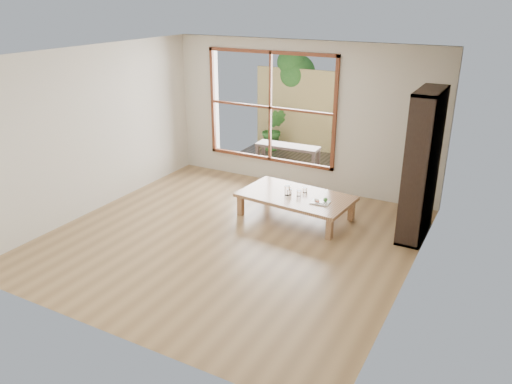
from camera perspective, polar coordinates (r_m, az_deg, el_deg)
ground at (r=7.32m, az=-2.83°, el=-5.23°), size 5.00×5.00×0.00m
low_table at (r=7.85m, az=4.57°, el=-0.65°), size 1.81×1.12×0.38m
floor_cushion at (r=8.90m, az=0.71°, el=0.11°), size 0.55×0.55×0.07m
bookshelf at (r=7.38m, az=18.42°, el=2.87°), size 0.34×0.96×2.14m
glass_tall at (r=7.80m, az=3.61°, el=0.19°), size 0.09×0.09×0.16m
glass_mid at (r=7.79m, az=4.93°, el=-0.14°), size 0.06×0.06×0.09m
glass_short at (r=7.93m, az=5.62°, el=0.24°), size 0.07×0.07×0.09m
glass_small at (r=7.83m, az=3.84°, el=0.00°), size 0.07×0.07×0.08m
food_tray at (r=7.57m, az=7.45°, el=-1.11°), size 0.29×0.22×0.09m
deck at (r=10.50m, az=4.40°, el=3.28°), size 2.80×2.00×0.05m
garden_bench at (r=10.25m, az=3.64°, el=5.05°), size 1.33×0.44×0.41m
bamboo_fence at (r=11.15m, az=6.67°, el=9.10°), size 2.80×0.06×1.80m
shrub_right at (r=10.58m, az=10.61°, el=5.58°), size 0.76×0.67×0.82m
shrub_left at (r=11.18m, az=2.04°, el=7.16°), size 0.62×0.55×0.95m
garden_tree at (r=11.55m, az=4.22°, el=13.29°), size 1.04×0.85×2.22m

